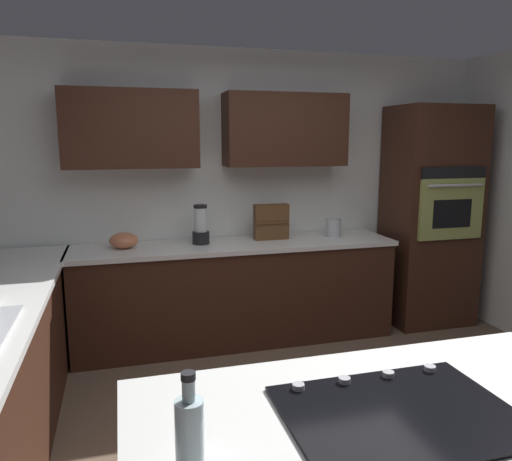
{
  "coord_description": "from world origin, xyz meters",
  "views": [
    {
      "loc": [
        1.06,
        2.43,
        1.79
      ],
      "look_at": [
        0.09,
        -1.1,
        1.12
      ],
      "focal_mm": 34.72,
      "sensor_mm": 36.0,
      "label": 1
    }
  ],
  "objects_px": {
    "kettle": "(333,228)",
    "oil_bottle": "(190,436)",
    "wall_oven": "(430,216)",
    "spice_rack": "(271,222)",
    "cooktop": "(399,413)",
    "blender": "(201,227)",
    "mixing_bowl": "(124,240)"
  },
  "relations": [
    {
      "from": "wall_oven",
      "to": "oil_bottle",
      "type": "xyz_separation_m",
      "value": [
        2.77,
        2.95,
        -0.04
      ]
    },
    {
      "from": "cooktop",
      "to": "wall_oven",
      "type": "bearing_deg",
      "value": -126.07
    },
    {
      "from": "cooktop",
      "to": "mixing_bowl",
      "type": "distance_m",
      "value": 3.0
    },
    {
      "from": "wall_oven",
      "to": "spice_rack",
      "type": "bearing_deg",
      "value": -3.01
    },
    {
      "from": "wall_oven",
      "to": "mixing_bowl",
      "type": "relative_size",
      "value": 8.85
    },
    {
      "from": "mixing_bowl",
      "to": "oil_bottle",
      "type": "bearing_deg",
      "value": 92.54
    },
    {
      "from": "mixing_bowl",
      "to": "spice_rack",
      "type": "height_order",
      "value": "spice_rack"
    },
    {
      "from": "wall_oven",
      "to": "oil_bottle",
      "type": "distance_m",
      "value": 4.05
    },
    {
      "from": "cooktop",
      "to": "spice_rack",
      "type": "xyz_separation_m",
      "value": [
        -0.46,
        -2.91,
        0.15
      ]
    },
    {
      "from": "spice_rack",
      "to": "oil_bottle",
      "type": "relative_size",
      "value": 1.06
    },
    {
      "from": "kettle",
      "to": "oil_bottle",
      "type": "height_order",
      "value": "oil_bottle"
    },
    {
      "from": "blender",
      "to": "spice_rack",
      "type": "relative_size",
      "value": 1.07
    },
    {
      "from": "cooktop",
      "to": "blender",
      "type": "height_order",
      "value": "blender"
    },
    {
      "from": "cooktop",
      "to": "oil_bottle",
      "type": "xyz_separation_m",
      "value": [
        0.71,
        0.12,
        0.11
      ]
    },
    {
      "from": "blender",
      "to": "oil_bottle",
      "type": "xyz_separation_m",
      "value": [
        0.52,
        3.01,
        -0.03
      ]
    },
    {
      "from": "mixing_bowl",
      "to": "oil_bottle",
      "type": "relative_size",
      "value": 0.79
    },
    {
      "from": "kettle",
      "to": "wall_oven",
      "type": "bearing_deg",
      "value": 176.91
    },
    {
      "from": "cooktop",
      "to": "spice_rack",
      "type": "distance_m",
      "value": 2.95
    },
    {
      "from": "cooktop",
      "to": "oil_bottle",
      "type": "height_order",
      "value": "oil_bottle"
    },
    {
      "from": "cooktop",
      "to": "kettle",
      "type": "bearing_deg",
      "value": -110.2
    },
    {
      "from": "wall_oven",
      "to": "oil_bottle",
      "type": "bearing_deg",
      "value": 46.86
    },
    {
      "from": "spice_rack",
      "to": "oil_bottle",
      "type": "xyz_separation_m",
      "value": [
        1.17,
        3.04,
        -0.04
      ]
    },
    {
      "from": "spice_rack",
      "to": "kettle",
      "type": "height_order",
      "value": "spice_rack"
    },
    {
      "from": "kettle",
      "to": "oil_bottle",
      "type": "bearing_deg",
      "value": 59.56
    },
    {
      "from": "blender",
      "to": "oil_bottle",
      "type": "height_order",
      "value": "blender"
    },
    {
      "from": "mixing_bowl",
      "to": "spice_rack",
      "type": "bearing_deg",
      "value": -178.68
    },
    {
      "from": "cooktop",
      "to": "mixing_bowl",
      "type": "height_order",
      "value": "mixing_bowl"
    },
    {
      "from": "blender",
      "to": "kettle",
      "type": "distance_m",
      "value": 1.25
    },
    {
      "from": "cooktop",
      "to": "mixing_bowl",
      "type": "bearing_deg",
      "value": -73.78
    },
    {
      "from": "oil_bottle",
      "to": "kettle",
      "type": "bearing_deg",
      "value": -120.44
    },
    {
      "from": "wall_oven",
      "to": "mixing_bowl",
      "type": "bearing_deg",
      "value": -1.07
    },
    {
      "from": "wall_oven",
      "to": "spice_rack",
      "type": "xyz_separation_m",
      "value": [
        1.6,
        -0.08,
        0.0
      ]
    }
  ]
}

